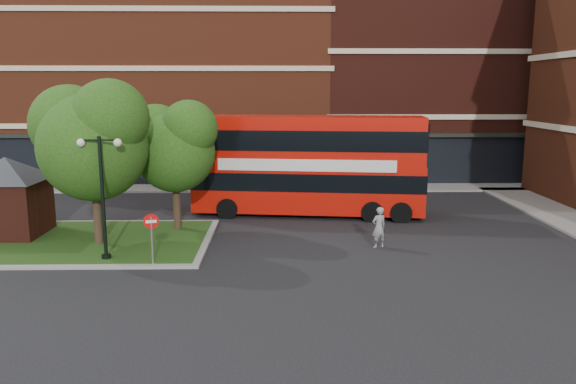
{
  "coord_description": "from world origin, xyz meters",
  "views": [
    {
      "loc": [
        1.32,
        -21.39,
        6.83
      ],
      "look_at": [
        1.82,
        4.49,
        2.0
      ],
      "focal_mm": 35.0,
      "sensor_mm": 36.0,
      "label": 1
    }
  ],
  "objects_px": {
    "woman": "(379,227)",
    "car_silver": "(253,179)",
    "car_white": "(375,183)",
    "bus": "(308,159)"
  },
  "relations": [
    {
      "from": "car_silver",
      "to": "car_white",
      "type": "height_order",
      "value": "car_silver"
    },
    {
      "from": "bus",
      "to": "car_white",
      "type": "xyz_separation_m",
      "value": [
        4.87,
        6.71,
        -2.46
      ]
    },
    {
      "from": "woman",
      "to": "car_silver",
      "type": "distance_m",
      "value": 15.24
    },
    {
      "from": "woman",
      "to": "car_white",
      "type": "relative_size",
      "value": 0.48
    },
    {
      "from": "car_white",
      "to": "bus",
      "type": "bearing_deg",
      "value": 142.84
    },
    {
      "from": "woman",
      "to": "car_white",
      "type": "xyz_separation_m",
      "value": [
        2.14,
        13.22,
        -0.28
      ]
    },
    {
      "from": "car_silver",
      "to": "car_white",
      "type": "bearing_deg",
      "value": -95.79
    },
    {
      "from": "bus",
      "to": "woman",
      "type": "distance_m",
      "value": 7.39
    },
    {
      "from": "bus",
      "to": "car_white",
      "type": "height_order",
      "value": "bus"
    },
    {
      "from": "car_white",
      "to": "woman",
      "type": "bearing_deg",
      "value": 169.62
    }
  ]
}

